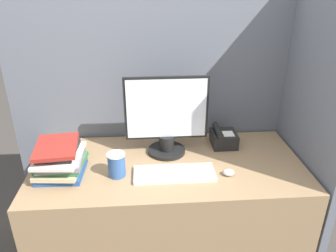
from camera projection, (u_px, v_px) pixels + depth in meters
name	position (u px, v px, depth m)	size (l,w,h in m)	color
cubicle_panel_rear	(164.00, 112.00, 2.16)	(1.93, 0.04, 1.79)	slate
cubicle_panel_right	(307.00, 132.00, 1.88)	(0.04, 0.78, 1.79)	slate
desk	(168.00, 215.00, 2.02)	(1.53, 0.72, 0.74)	#937551
monitor	(167.00, 120.00, 1.90)	(0.48, 0.23, 0.47)	black
keyboard	(174.00, 174.00, 1.75)	(0.43, 0.16, 0.02)	silver
mouse	(229.00, 172.00, 1.75)	(0.06, 0.05, 0.03)	silver
coffee_cup	(117.00, 165.00, 1.73)	(0.10, 0.10, 0.13)	#335999
book_stack	(60.00, 160.00, 1.73)	(0.26, 0.31, 0.17)	#264C8C
desk_telephone	(223.00, 138.00, 2.04)	(0.15, 0.18, 0.12)	black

